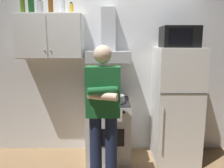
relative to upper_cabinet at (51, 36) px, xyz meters
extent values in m
plane|color=olive|center=(0.85, -0.37, -1.75)|extent=(7.00, 7.00, 0.00)
cube|color=white|center=(0.85, 0.23, -0.40)|extent=(4.80, 0.10, 2.70)
cube|color=silver|center=(0.00, 0.01, 0.00)|extent=(0.90, 0.34, 0.60)
cube|color=silver|center=(-0.22, -0.17, 0.00)|extent=(0.43, 0.01, 0.58)
cube|color=silver|center=(0.22, -0.17, 0.00)|extent=(0.43, 0.01, 0.58)
sphere|color=#B2B2B7|center=(-0.04, -0.18, -0.18)|extent=(0.02, 0.02, 0.02)
sphere|color=#B2B2B7|center=(0.04, -0.18, -0.18)|extent=(0.02, 0.02, 0.02)
cube|color=silver|center=(0.80, -0.12, -1.32)|extent=(0.60, 0.60, 0.85)
cube|color=black|center=(0.80, -0.12, -0.89)|extent=(0.59, 0.59, 0.01)
cube|color=black|center=(0.80, -0.43, -1.30)|extent=(0.42, 0.01, 0.24)
cylinder|color=black|center=(0.67, -0.24, -0.88)|extent=(0.16, 0.16, 0.01)
cylinder|color=black|center=(0.93, -0.24, -0.88)|extent=(0.16, 0.16, 0.01)
cylinder|color=black|center=(0.67, 0.00, -0.88)|extent=(0.16, 0.16, 0.01)
cylinder|color=black|center=(0.93, 0.00, -0.88)|extent=(0.16, 0.16, 0.01)
cylinder|color=black|center=(0.60, -0.44, -0.95)|extent=(0.04, 0.02, 0.04)
cylinder|color=black|center=(0.73, -0.44, -0.95)|extent=(0.04, 0.02, 0.04)
cylinder|color=black|center=(0.87, -0.44, -0.95)|extent=(0.04, 0.02, 0.04)
cylinder|color=black|center=(1.00, -0.44, -0.95)|extent=(0.04, 0.02, 0.04)
cube|color=#B7BABF|center=(0.80, -0.04, -0.27)|extent=(0.60, 0.44, 0.15)
cube|color=#B7BABF|center=(0.80, 0.10, 0.10)|extent=(0.20, 0.16, 0.60)
cube|color=white|center=(1.75, -0.12, -0.95)|extent=(0.60, 0.60, 1.60)
cube|color=#4C4C4C|center=(1.75, -0.43, -0.71)|extent=(0.59, 0.01, 0.01)
cylinder|color=silver|center=(1.50, -0.44, -1.19)|extent=(0.02, 0.02, 0.60)
cube|color=black|center=(1.75, -0.10, -0.01)|extent=(0.48, 0.36, 0.28)
cube|color=black|center=(1.71, -0.29, -0.01)|extent=(0.30, 0.01, 0.20)
cylinder|color=#192342|center=(0.66, -0.72, -1.32)|extent=(0.14, 0.14, 0.85)
cylinder|color=#192342|center=(0.84, -0.72, -1.32)|extent=(0.14, 0.14, 0.85)
cube|color=#1E6633|center=(0.75, -0.72, -0.62)|extent=(0.38, 0.20, 0.56)
cylinder|color=#1E6633|center=(0.75, -0.86, -0.58)|extent=(0.33, 0.17, 0.08)
cylinder|color=beige|center=(0.75, -0.86, -0.64)|extent=(0.33, 0.17, 0.08)
sphere|color=beige|center=(0.75, -0.72, -0.21)|extent=(0.20, 0.20, 0.20)
cylinder|color=#B7BABF|center=(0.93, -0.24, -0.83)|extent=(0.18, 0.18, 0.10)
cylinder|color=black|center=(0.82, -0.24, -0.79)|extent=(0.05, 0.01, 0.01)
cylinder|color=black|center=(1.04, -0.24, -0.79)|extent=(0.05, 0.01, 0.01)
cylinder|color=#4C6B19|center=(-0.35, -0.02, 0.43)|extent=(0.06, 0.06, 0.25)
cylinder|color=brown|center=(0.02, 0.01, 0.41)|extent=(0.07, 0.07, 0.23)
cylinder|color=gold|center=(0.30, 0.03, 0.37)|extent=(0.06, 0.06, 0.14)
cylinder|color=black|center=(0.30, 0.03, 0.45)|extent=(0.03, 0.03, 0.02)
cylinder|color=silver|center=(0.17, 0.03, 0.46)|extent=(0.08, 0.08, 0.32)
cylinder|color=#19471E|center=(-0.23, -0.02, 0.45)|extent=(0.08, 0.08, 0.30)
cylinder|color=#B2B5BA|center=(-0.12, -0.01, 0.38)|extent=(0.09, 0.09, 0.17)
cylinder|color=black|center=(-0.12, -0.01, 0.48)|extent=(0.05, 0.05, 0.02)
camera|label=1|loc=(0.85, -3.12, -0.09)|focal=35.46mm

